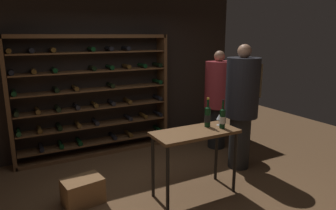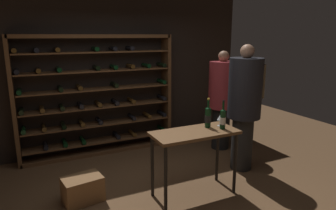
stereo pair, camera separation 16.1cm
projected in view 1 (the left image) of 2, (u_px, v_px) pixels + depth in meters
The scene contains 10 objects.
ground_plane at pixel (158, 198), 3.93m from camera, with size 10.20×10.20×0.00m, color brown.
back_wall at pixel (106, 70), 5.40m from camera, with size 5.32×0.10×2.94m, color black.
wine_rack at pixel (93, 97), 5.18m from camera, with size 2.72×0.32×2.10m.
tasting_table at pixel (195, 140), 3.86m from camera, with size 1.12×0.51×0.89m.
person_bystander_dark_jacket at pixel (242, 102), 4.63m from camera, with size 0.51×0.51×1.96m.
person_bystander_red_print at pixel (218, 96), 5.51m from camera, with size 0.51×0.50×1.82m.
wine_crate at pixel (83, 191), 3.78m from camera, with size 0.48×0.34×0.33m, color brown.
wine_bottle_black_capsule at pixel (208, 116), 3.99m from camera, with size 0.08×0.08×0.40m.
wine_bottle_red_label at pixel (223, 118), 3.92m from camera, with size 0.08×0.08×0.39m.
wine_glass_stemmed_center at pixel (219, 117), 4.05m from camera, with size 0.08×0.08×0.16m.
Camera 1 is at (-1.55, -3.20, 2.09)m, focal length 31.92 mm.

